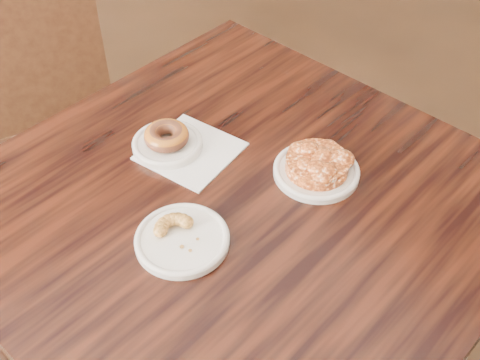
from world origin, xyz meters
TOP-DOWN VIEW (x-y plane):
  - floor at (0.00, 0.00)m, footprint 5.00×5.00m
  - cafe_table at (-0.02, -0.22)m, footprint 1.11×1.11m
  - chair_far at (-0.14, 0.75)m, footprint 0.53×0.53m
  - napkin at (-0.03, -0.05)m, footprint 0.22×0.22m
  - plate_donut at (-0.06, -0.02)m, footprint 0.14×0.14m
  - plate_cruller at (-0.16, -0.25)m, footprint 0.16×0.16m
  - plate_fritter at (0.14, -0.24)m, footprint 0.17×0.17m
  - glazed_donut at (-0.06, -0.02)m, footprint 0.09×0.09m
  - apple_fritter at (0.14, -0.24)m, footprint 0.16×0.16m
  - cruller_fragment at (-0.16, -0.25)m, footprint 0.09×0.09m

SIDE VIEW (x-z plane):
  - floor at x=0.00m, z-range 0.00..0.00m
  - cafe_table at x=-0.02m, z-range 0.00..0.75m
  - chair_far at x=-0.14m, z-range 0.00..0.90m
  - napkin at x=-0.03m, z-range 0.75..0.75m
  - plate_cruller at x=-0.16m, z-range 0.75..0.76m
  - plate_fritter at x=0.14m, z-range 0.75..0.76m
  - plate_donut at x=-0.06m, z-range 0.75..0.77m
  - cruller_fragment at x=-0.16m, z-range 0.76..0.78m
  - apple_fritter at x=0.14m, z-range 0.76..0.80m
  - glazed_donut at x=-0.06m, z-range 0.77..0.80m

